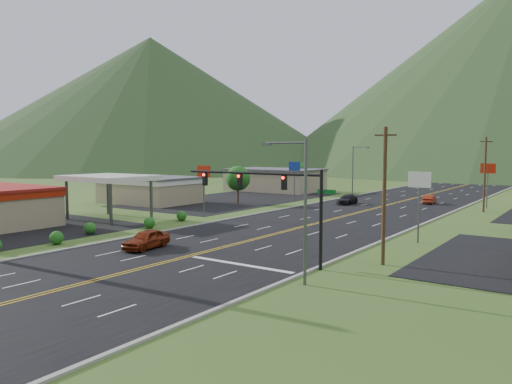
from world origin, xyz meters
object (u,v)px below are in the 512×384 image
Objects in this scene: car_red_near at (146,240)px; car_dark_mid at (347,200)px; gas_canopy at (109,179)px; car_red_far at (430,200)px; streetlight_east at (301,202)px; traffic_signal at (272,191)px; streetlight_west at (354,167)px.

car_dark_mid is (-0.54, 41.34, -0.09)m from car_red_near.
car_red_far is at bearing 55.88° from gas_canopy.
streetlight_east is 51.95m from car_red_far.
streetlight_east is 1.84× the size of car_dark_mid.
streetlight_east is at bearing -71.74° from car_dark_mid.
car_dark_mid is (16.52, 31.45, -4.16)m from gas_canopy.
traffic_signal reaches higher than car_red_far.
streetlight_east is 46.75m from car_dark_mid.
streetlight_east reaches higher than car_dark_mid.
car_red_near is at bearing 73.80° from car_red_far.
car_red_near reaches higher than car_red_far.
streetlight_west is 49.10m from gas_canopy.
gas_canopy is 2.12× the size of car_red_near.
streetlight_east is 1.91× the size of car_red_near.
traffic_signal is at bearing 0.86° from car_red_near.
gas_canopy is (-33.18, 12.00, -0.31)m from streetlight_east.
streetlight_east reaches higher than car_red_near.
car_red_near is (17.07, -9.88, -4.07)m from gas_canopy.
streetlight_east reaches higher than traffic_signal.
gas_canopy is at bearing -102.13° from streetlight_west.
car_dark_mid is at bearing 82.27° from car_red_near.
car_red_near is at bearing -83.35° from streetlight_west.
streetlight_east is at bearing -19.88° from gas_canopy.
traffic_signal reaches higher than car_red_near.
traffic_signal reaches higher than gas_canopy.
traffic_signal is at bearing 139.61° from streetlight_east.
car_red_far is (9.59, 49.22, -0.14)m from car_red_near.
streetlight_west is 58.44m from car_red_near.
car_dark_mid is (-11.96, 39.46, -4.62)m from traffic_signal.
streetlight_east reaches higher than car_red_far.
traffic_signal is 3.25× the size of car_red_far.
gas_canopy is 2.48× the size of car_red_far.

